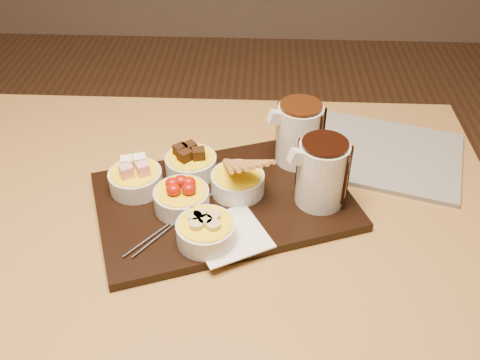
{
  "coord_description": "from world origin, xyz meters",
  "views": [
    {
      "loc": [
        0.14,
        -0.75,
        1.41
      ],
      "look_at": [
        0.11,
        0.01,
        0.81
      ],
      "focal_mm": 40.0,
      "sensor_mm": 36.0,
      "label": 1
    }
  ],
  "objects_px": {
    "serving_board": "(224,201)",
    "dining_table": "(186,243)",
    "pitcher_milk_chocolate": "(299,134)",
    "pitcher_dark_chocolate": "(322,174)",
    "newspaper": "(383,154)",
    "bowl_strawberries": "(182,200)"
  },
  "relations": [
    {
      "from": "dining_table",
      "to": "newspaper",
      "type": "relative_size",
      "value": 3.83
    },
    {
      "from": "serving_board",
      "to": "bowl_strawberries",
      "type": "xyz_separation_m",
      "value": [
        -0.07,
        -0.03,
        0.03
      ]
    },
    {
      "from": "pitcher_dark_chocolate",
      "to": "serving_board",
      "type": "bearing_deg",
      "value": 160.02
    },
    {
      "from": "dining_table",
      "to": "serving_board",
      "type": "height_order",
      "value": "serving_board"
    },
    {
      "from": "dining_table",
      "to": "newspaper",
      "type": "height_order",
      "value": "newspaper"
    },
    {
      "from": "dining_table",
      "to": "bowl_strawberries",
      "type": "relative_size",
      "value": 12.0
    },
    {
      "from": "dining_table",
      "to": "pitcher_milk_chocolate",
      "type": "distance_m",
      "value": 0.31
    },
    {
      "from": "dining_table",
      "to": "bowl_strawberries",
      "type": "xyz_separation_m",
      "value": [
        0.01,
        -0.03,
        0.14
      ]
    },
    {
      "from": "serving_board",
      "to": "pitcher_milk_chocolate",
      "type": "xyz_separation_m",
      "value": [
        0.14,
        0.13,
        0.07
      ]
    },
    {
      "from": "dining_table",
      "to": "bowl_strawberries",
      "type": "bearing_deg",
      "value": -78.91
    },
    {
      "from": "dining_table",
      "to": "serving_board",
      "type": "distance_m",
      "value": 0.13
    },
    {
      "from": "bowl_strawberries",
      "to": "newspaper",
      "type": "distance_m",
      "value": 0.45
    },
    {
      "from": "serving_board",
      "to": "newspaper",
      "type": "distance_m",
      "value": 0.37
    },
    {
      "from": "serving_board",
      "to": "dining_table",
      "type": "bearing_deg",
      "value": 164.42
    },
    {
      "from": "pitcher_milk_chocolate",
      "to": "newspaper",
      "type": "bearing_deg",
      "value": -6.09
    },
    {
      "from": "dining_table",
      "to": "pitcher_milk_chocolate",
      "type": "relative_size",
      "value": 9.81
    },
    {
      "from": "serving_board",
      "to": "pitcher_milk_chocolate",
      "type": "bearing_deg",
      "value": 21.8
    },
    {
      "from": "pitcher_milk_chocolate",
      "to": "newspaper",
      "type": "xyz_separation_m",
      "value": [
        0.18,
        0.05,
        -0.07
      ]
    },
    {
      "from": "serving_board",
      "to": "bowl_strawberries",
      "type": "height_order",
      "value": "bowl_strawberries"
    },
    {
      "from": "pitcher_dark_chocolate",
      "to": "newspaper",
      "type": "height_order",
      "value": "pitcher_dark_chocolate"
    },
    {
      "from": "pitcher_dark_chocolate",
      "to": "pitcher_milk_chocolate",
      "type": "bearing_deg",
      "value": 85.6
    },
    {
      "from": "pitcher_dark_chocolate",
      "to": "newspaper",
      "type": "bearing_deg",
      "value": 28.91
    }
  ]
}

